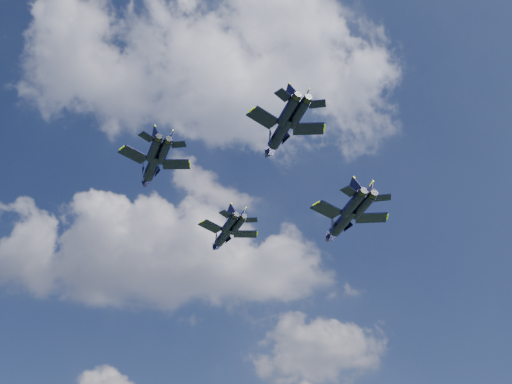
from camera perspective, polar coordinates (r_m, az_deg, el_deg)
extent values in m
cylinder|color=black|center=(109.12, -3.16, -4.32)|extent=(4.84, 8.64, 1.73)
cone|color=black|center=(113.66, -4.17, -5.62)|extent=(2.45, 2.92, 1.63)
ellipsoid|color=brown|center=(111.95, -3.74, -4.84)|extent=(1.90, 2.89, 0.79)
cube|color=black|center=(106.59, -4.52, -3.45)|extent=(4.90, 4.86, 0.17)
cube|color=black|center=(108.65, -1.10, -4.23)|extent=(4.41, 2.50, 0.17)
cube|color=black|center=(102.79, -3.06, -2.22)|extent=(2.58, 2.69, 0.13)
cube|color=black|center=(104.34, -0.50, -2.81)|extent=(2.44, 1.67, 0.13)
cube|color=black|center=(104.54, -2.45, -1.98)|extent=(1.71, 2.40, 2.89)
cube|color=black|center=(105.19, -1.38, -2.23)|extent=(1.54, 2.84, 2.89)
cylinder|color=black|center=(89.28, -10.33, 2.55)|extent=(4.30, 8.18, 1.62)
cone|color=black|center=(93.48, -11.05, 0.73)|extent=(2.24, 2.73, 1.53)
ellipsoid|color=brown|center=(91.95, -10.71, 1.74)|extent=(1.71, 2.73, 0.74)
cube|color=black|center=(87.53, -12.13, 3.68)|extent=(4.65, 4.52, 0.16)
cube|color=black|center=(88.32, -8.02, 2.76)|extent=(4.23, 2.49, 0.16)
cube|color=black|center=(83.90, -10.87, 5.45)|extent=(2.45, 2.51, 0.13)
cube|color=black|center=(84.50, -7.78, 4.74)|extent=(2.33, 1.64, 0.13)
cube|color=black|center=(85.40, -10.00, 5.60)|extent=(1.52, 2.31, 2.71)
cube|color=black|center=(85.65, -8.71, 5.31)|extent=(1.42, 2.68, 2.71)
cylinder|color=black|center=(100.39, 8.76, -2.85)|extent=(4.92, 10.51, 2.07)
cone|color=black|center=(105.48, 7.21, -4.68)|extent=(2.72, 3.42, 1.95)
ellipsoid|color=brown|center=(103.59, 7.83, -3.61)|extent=(2.01, 3.47, 0.94)
cube|color=black|center=(97.05, 7.13, -1.77)|extent=(6.00, 5.63, 0.21)
cube|color=black|center=(100.46, 11.45, -2.55)|extent=(5.55, 3.48, 0.21)
cube|color=black|center=(93.02, 9.30, 0.07)|extent=(3.18, 3.16, 0.16)
cube|color=black|center=(95.59, 12.52, -0.57)|extent=(3.05, 2.24, 0.16)
cube|color=black|center=(95.30, 9.90, 0.38)|extent=(1.77, 3.04, 3.46)
cube|color=black|center=(96.37, 11.24, 0.11)|extent=(1.75, 3.44, 3.46)
cylinder|color=black|center=(81.63, 2.53, 6.05)|extent=(4.29, 8.61, 1.70)
cone|color=black|center=(85.52, 1.15, 3.79)|extent=(2.30, 2.84, 1.61)
ellipsoid|color=brown|center=(84.16, 1.72, 5.01)|extent=(1.73, 2.86, 0.77)
cube|color=black|center=(79.37, 0.74, 7.44)|extent=(4.90, 4.69, 0.17)
cube|color=black|center=(81.42, 5.26, 6.32)|extent=(4.50, 2.73, 0.17)
cube|color=black|center=(76.26, 2.75, 9.66)|extent=(2.59, 2.62, 0.13)
cube|color=black|center=(77.81, 6.15, 8.75)|extent=(2.47, 1.78, 0.13)
cube|color=black|center=(78.09, 3.49, 9.73)|extent=(1.53, 2.45, 2.84)
cube|color=black|center=(78.74, 4.91, 9.35)|extent=(1.47, 2.82, 2.84)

